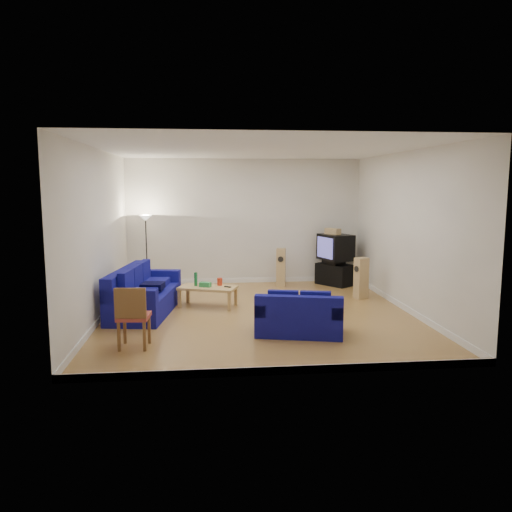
{
  "coord_description": "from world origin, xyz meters",
  "views": [
    {
      "loc": [
        -1.03,
        -9.57,
        2.51
      ],
      "look_at": [
        0.0,
        0.4,
        1.1
      ],
      "focal_mm": 35.0,
      "sensor_mm": 36.0,
      "label": 1
    }
  ],
  "objects": [
    {
      "name": "centre_speaker",
      "position": [
        2.19,
        2.72,
        1.37
      ],
      "size": [
        0.36,
        0.46,
        0.15
      ],
      "primitive_type": "cube",
      "rotation": [
        0.0,
        0.0,
        -1.05
      ],
      "color": "tan",
      "rests_on": "television"
    },
    {
      "name": "speaker_right",
      "position": [
        2.45,
        1.13,
        0.46
      ],
      "size": [
        0.33,
        0.3,
        0.92
      ],
      "rotation": [
        0.0,
        0.0,
        -1.17
      ],
      "color": "tan",
      "rests_on": "ground"
    },
    {
      "name": "television",
      "position": [
        2.26,
        2.69,
        0.98
      ],
      "size": [
        0.86,
        0.99,
        0.65
      ],
      "rotation": [
        0.0,
        0.0,
        -1.23
      ],
      "color": "black",
      "rests_on": "av_receiver"
    },
    {
      "name": "red_canister",
      "position": [
        -0.73,
        0.8,
        0.51
      ],
      "size": [
        0.14,
        0.14,
        0.16
      ],
      "primitive_type": "cylinder",
      "rotation": [
        0.0,
        0.0,
        -0.27
      ],
      "color": "red",
      "rests_on": "coffee_table"
    },
    {
      "name": "remote",
      "position": [
        -0.57,
        0.58,
        0.44
      ],
      "size": [
        0.15,
        0.13,
        0.02
      ],
      "primitive_type": "cube",
      "rotation": [
        0.0,
        0.0,
        -0.63
      ],
      "color": "black",
      "rests_on": "coffee_table"
    },
    {
      "name": "sofa_three_seat",
      "position": [
        -2.29,
        0.31,
        0.33
      ],
      "size": [
        1.32,
        2.42,
        0.89
      ],
      "rotation": [
        0.0,
        0.0,
        -1.72
      ],
      "color": "#0A0953",
      "rests_on": "ground"
    },
    {
      "name": "av_receiver",
      "position": [
        2.23,
        2.71,
        0.6
      ],
      "size": [
        0.57,
        0.6,
        0.11
      ],
      "primitive_type": "cube",
      "rotation": [
        0.0,
        0.0,
        -1.03
      ],
      "color": "black",
      "rests_on": "tv_stand"
    },
    {
      "name": "bottle",
      "position": [
        -1.23,
        0.8,
        0.57
      ],
      "size": [
        0.08,
        0.08,
        0.29
      ],
      "primitive_type": "cylinder",
      "rotation": [
        0.0,
        0.0,
        -0.18
      ],
      "color": "#197233",
      "rests_on": "coffee_table"
    },
    {
      "name": "coffee_table",
      "position": [
        -0.98,
        0.69,
        0.37
      ],
      "size": [
        1.3,
        0.94,
        0.43
      ],
      "rotation": [
        0.0,
        0.0,
        -0.34
      ],
      "color": "tan",
      "rests_on": "ground"
    },
    {
      "name": "tv_stand",
      "position": [
        2.25,
        2.7,
        0.27
      ],
      "size": [
        0.93,
        1.0,
        0.54
      ],
      "primitive_type": "cube",
      "rotation": [
        0.0,
        0.0,
        -0.93
      ],
      "color": "black",
      "rests_on": "ground"
    },
    {
      "name": "floor_lamp",
      "position": [
        -2.45,
        2.7,
        1.5
      ],
      "size": [
        0.31,
        0.31,
        1.81
      ],
      "color": "black",
      "rests_on": "ground"
    },
    {
      "name": "sofa_loveseat",
      "position": [
        0.55,
        -1.45,
        0.27
      ],
      "size": [
        1.6,
        1.12,
        0.73
      ],
      "rotation": [
        0.0,
        0.0,
        -0.23
      ],
      "color": "#0A0953",
      "rests_on": "ground"
    },
    {
      "name": "room",
      "position": [
        0.0,
        0.0,
        1.54
      ],
      "size": [
        6.01,
        6.51,
        3.21
      ],
      "color": "brown",
      "rests_on": "ground"
    },
    {
      "name": "speaker_left",
      "position": [
        0.87,
        2.7,
        0.48
      ],
      "size": [
        0.28,
        0.33,
        0.96
      ],
      "rotation": [
        0.0,
        0.0,
        -0.22
      ],
      "color": "tan",
      "rests_on": "ground"
    },
    {
      "name": "tissue_box",
      "position": [
        -1.04,
        0.68,
        0.48
      ],
      "size": [
        0.27,
        0.21,
        0.1
      ],
      "primitive_type": "cube",
      "rotation": [
        0.0,
        0.0,
        -0.41
      ],
      "color": "green",
      "rests_on": "coffee_table"
    },
    {
      "name": "dining_chair",
      "position": [
        -2.15,
        -1.94,
        0.55
      ],
      "size": [
        0.51,
        0.51,
        0.99
      ],
      "rotation": [
        0.0,
        0.0,
        -0.07
      ],
      "color": "brown",
      "rests_on": "ground"
    }
  ]
}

